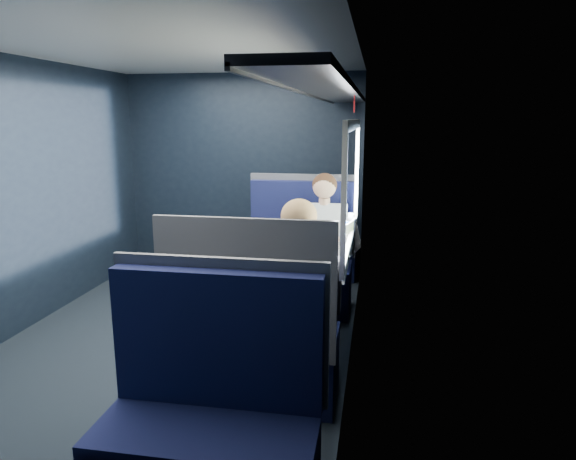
% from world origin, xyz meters
% --- Properties ---
extents(ground, '(2.80, 4.20, 0.01)m').
position_xyz_m(ground, '(0.00, 0.00, -0.01)').
color(ground, black).
extents(room_shell, '(3.00, 4.40, 2.40)m').
position_xyz_m(room_shell, '(0.02, 0.00, 1.48)').
color(room_shell, black).
rests_on(room_shell, ground).
extents(table, '(0.62, 1.00, 0.74)m').
position_xyz_m(table, '(1.03, 0.00, 0.66)').
color(table, '#54565E').
rests_on(table, ground).
extents(seat_bay_near, '(1.06, 0.62, 1.26)m').
position_xyz_m(seat_bay_near, '(0.83, 0.87, 0.42)').
color(seat_bay_near, '#0C1037').
rests_on(seat_bay_near, ground).
extents(seat_bay_far, '(1.04, 0.62, 1.26)m').
position_xyz_m(seat_bay_far, '(0.85, -0.87, 0.41)').
color(seat_bay_far, '#0C1037').
rests_on(seat_bay_far, ground).
extents(seat_row_front, '(1.04, 0.51, 1.16)m').
position_xyz_m(seat_row_front, '(0.85, 1.80, 0.41)').
color(seat_row_front, '#0C1037').
rests_on(seat_row_front, ground).
extents(seat_row_back, '(1.04, 0.51, 1.16)m').
position_xyz_m(seat_row_back, '(0.85, -1.80, 0.41)').
color(seat_row_back, '#0C1037').
rests_on(seat_row_back, ground).
extents(man, '(0.53, 0.56, 1.32)m').
position_xyz_m(man, '(1.10, 0.70, 0.72)').
color(man, black).
rests_on(man, ground).
extents(woman, '(0.53, 0.56, 1.32)m').
position_xyz_m(woman, '(1.10, -0.71, 0.73)').
color(woman, black).
rests_on(woman, ground).
extents(papers, '(0.76, 0.93, 0.01)m').
position_xyz_m(papers, '(1.03, 0.02, 0.74)').
color(papers, white).
rests_on(papers, table).
extents(laptop, '(0.33, 0.39, 0.26)m').
position_xyz_m(laptop, '(1.32, 0.14, 0.81)').
color(laptop, silver).
rests_on(laptop, table).
extents(bottle_small, '(0.06, 0.06, 0.22)m').
position_xyz_m(bottle_small, '(1.33, 0.39, 0.84)').
color(bottle_small, silver).
rests_on(bottle_small, table).
extents(cup, '(0.07, 0.07, 0.08)m').
position_xyz_m(cup, '(1.33, 0.31, 0.78)').
color(cup, white).
rests_on(cup, table).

